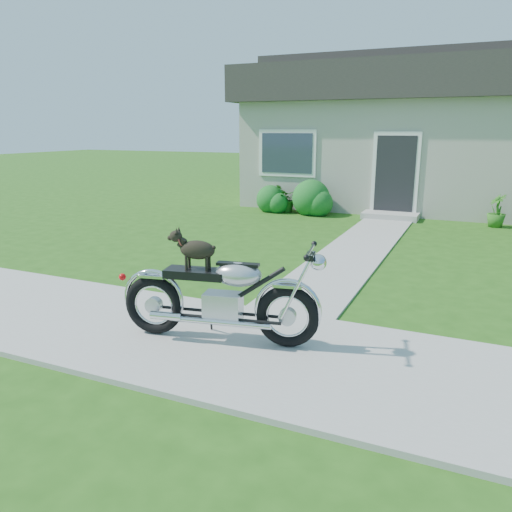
# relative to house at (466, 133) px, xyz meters

# --- Properties ---
(ground) EXTENTS (80.00, 80.00, 0.00)m
(ground) POSITION_rel_house_xyz_m (0.00, -11.99, -2.16)
(ground) COLOR #235114
(ground) RESTS_ON ground
(sidewalk) EXTENTS (24.00, 2.20, 0.04)m
(sidewalk) POSITION_rel_house_xyz_m (0.00, -11.99, -2.14)
(sidewalk) COLOR #9E9B93
(sidewalk) RESTS_ON ground
(walkway) EXTENTS (1.20, 8.00, 0.03)m
(walkway) POSITION_rel_house_xyz_m (-1.50, -6.99, -2.14)
(walkway) COLOR #9E9B93
(walkway) RESTS_ON ground
(house) EXTENTS (12.60, 7.03, 4.50)m
(house) POSITION_rel_house_xyz_m (0.00, 0.00, 0.00)
(house) COLOR #B1ADA0
(house) RESTS_ON ground
(shrub_row) EXTENTS (9.84, 1.09, 1.09)m
(shrub_row) POSITION_rel_house_xyz_m (0.35, -3.49, -1.73)
(shrub_row) COLOR #195E1F
(shrub_row) RESTS_ON ground
(potted_plant_left) EXTENTS (0.79, 0.85, 0.76)m
(potted_plant_left) POSITION_rel_house_xyz_m (-4.32, -3.44, -1.78)
(potted_plant_left) COLOR #1C5215
(potted_plant_left) RESTS_ON ground
(potted_plant_right) EXTENTS (0.58, 0.58, 0.78)m
(potted_plant_right) POSITION_rel_house_xyz_m (0.97, -3.44, -1.77)
(potted_plant_right) COLOR #2C6B1D
(potted_plant_right) RESTS_ON ground
(motorcycle_with_dog) EXTENTS (2.21, 0.73, 1.19)m
(motorcycle_with_dog) POSITION_rel_house_xyz_m (-1.86, -11.98, -1.60)
(motorcycle_with_dog) COLOR black
(motorcycle_with_dog) RESTS_ON sidewalk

